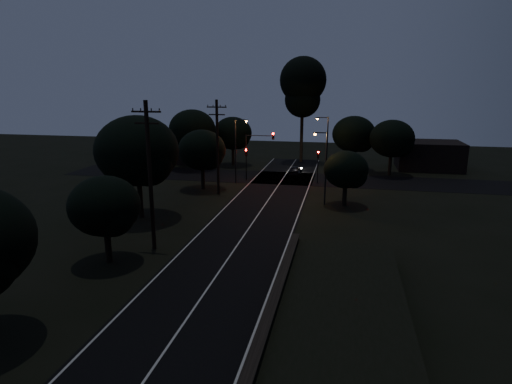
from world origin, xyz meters
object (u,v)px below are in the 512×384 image
at_px(streetlight_b, 326,142).
at_px(signal_mast, 259,147).
at_px(utility_pole_far, 217,146).
at_px(signal_right, 318,161).
at_px(tall_pine, 303,87).
at_px(streetlight_c, 324,163).
at_px(car, 295,170).
at_px(signal_left, 246,158).
at_px(utility_pole_mid, 150,174).
at_px(streetlight_a, 237,146).

bearing_deg(streetlight_b, signal_mast, -154.01).
distance_m(utility_pole_far, signal_right, 13.53).
bearing_deg(tall_pine, streetlight_c, -79.07).
distance_m(utility_pole_far, tall_pine, 24.86).
relative_size(streetlight_b, car, 2.12).
xyz_separation_m(signal_left, car, (5.91, 4.33, -2.19)).
bearing_deg(car, utility_pole_mid, 76.91).
xyz_separation_m(signal_left, signal_mast, (1.69, 0.00, 1.50)).
distance_m(tall_pine, signal_mast, 17.21).
bearing_deg(car, signal_left, 37.14).
xyz_separation_m(utility_pole_far, streetlight_a, (0.69, 6.00, -0.85)).
bearing_deg(signal_right, signal_left, 180.00).
bearing_deg(signal_right, signal_mast, 179.97).
bearing_deg(tall_pine, signal_right, -76.51).
xyz_separation_m(streetlight_b, car, (-4.00, 0.32, -3.99)).
bearing_deg(utility_pole_far, utility_pole_mid, -90.00).
bearing_deg(streetlight_c, utility_pole_far, 170.40).
height_order(utility_pole_mid, car, utility_pole_mid).
distance_m(utility_pole_far, car, 15.12).
bearing_deg(tall_pine, utility_pole_mid, -99.93).
xyz_separation_m(utility_pole_far, tall_pine, (7.00, 23.00, 6.31)).
bearing_deg(signal_right, streetlight_c, -82.98).
height_order(signal_right, signal_mast, signal_mast).
bearing_deg(streetlight_b, signal_left, -157.95).
bearing_deg(car, tall_pine, -87.42).
bearing_deg(signal_right, streetlight_a, -168.66).
bearing_deg(utility_pole_far, signal_right, 37.00).
height_order(streetlight_a, car, streetlight_a).
bearing_deg(streetlight_a, signal_right, 11.34).
distance_m(tall_pine, car, 15.45).
relative_size(streetlight_a, streetlight_c, 1.07).
relative_size(streetlight_c, car, 1.99).
bearing_deg(streetlight_a, signal_left, 70.41).
distance_m(utility_pole_far, streetlight_c, 12.05).
bearing_deg(signal_left, streetlight_c, -43.76).
xyz_separation_m(streetlight_c, car, (-4.52, 14.32, -3.71)).
height_order(utility_pole_far, streetlight_b, utility_pole_far).
relative_size(signal_left, streetlight_a, 0.51).
bearing_deg(utility_pole_far, car, 59.31).
bearing_deg(car, streetlight_a, 44.58).
bearing_deg(signal_right, tall_pine, 103.49).
xyz_separation_m(utility_pole_far, streetlight_b, (11.31, 12.00, -0.85)).
xyz_separation_m(utility_pole_mid, streetlight_a, (0.69, 23.00, -1.10)).
relative_size(utility_pole_far, signal_mast, 1.68).
relative_size(utility_pole_far, streetlight_b, 1.31).
bearing_deg(utility_pole_mid, signal_right, 67.01).
distance_m(utility_pole_far, streetlight_a, 6.10).
xyz_separation_m(utility_pole_mid, tall_pine, (7.00, 40.00, 6.06)).
relative_size(utility_pole_mid, tall_pine, 0.67).
distance_m(signal_mast, streetlight_c, 13.28).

